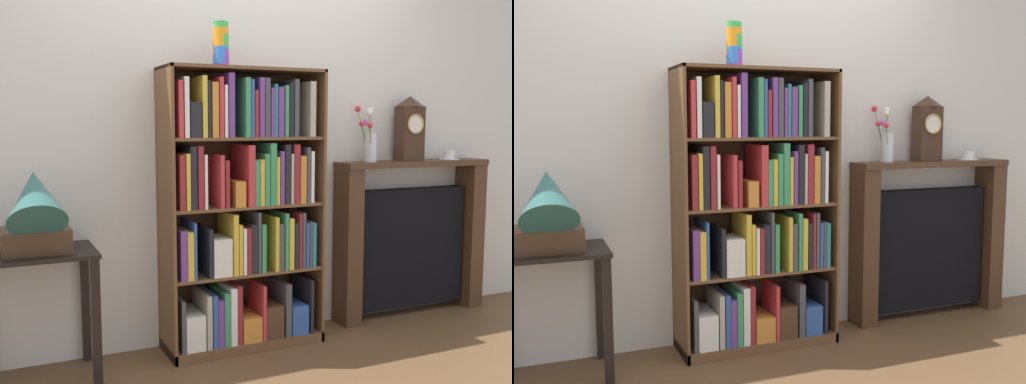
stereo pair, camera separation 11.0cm
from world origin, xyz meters
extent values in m
cube|color=brown|center=(0.00, 0.00, -0.01)|extent=(8.01, 6.40, 0.02)
cube|color=silver|center=(0.08, 0.29, 1.30)|extent=(5.01, 0.08, 2.60)
cube|color=brown|center=(-0.47, 0.07, 0.83)|extent=(0.02, 0.34, 1.66)
cube|color=brown|center=(0.47, 0.07, 0.83)|extent=(0.02, 0.34, 1.66)
cube|color=#4C311C|center=(0.00, 0.24, 0.83)|extent=(0.95, 0.01, 1.66)
cube|color=brown|center=(0.00, 0.07, 1.65)|extent=(0.95, 0.34, 0.02)
cube|color=brown|center=(0.00, 0.07, 0.03)|extent=(0.95, 0.34, 0.06)
cube|color=#424247|center=(-0.42, 0.05, 0.21)|extent=(0.02, 0.28, 0.30)
cube|color=white|center=(-0.35, 0.05, 0.16)|extent=(0.11, 0.27, 0.20)
cube|color=#B2A893|center=(-0.27, 0.06, 0.22)|extent=(0.03, 0.29, 0.31)
cube|color=#2D519E|center=(-0.23, 0.05, 0.21)|extent=(0.03, 0.28, 0.31)
cube|color=#663884|center=(-0.20, 0.05, 0.20)|extent=(0.04, 0.27, 0.28)
cube|color=#388E56|center=(-0.16, 0.05, 0.22)|extent=(0.03, 0.27, 0.31)
cube|color=white|center=(-0.12, 0.04, 0.23)|extent=(0.04, 0.26, 0.34)
cube|color=maroon|center=(-0.08, 0.03, 0.23)|extent=(0.03, 0.24, 0.35)
cube|color=orange|center=(0.00, 0.04, 0.13)|extent=(0.12, 0.26, 0.15)
cube|color=#C63338|center=(0.08, 0.03, 0.22)|extent=(0.02, 0.24, 0.33)
cube|color=#472D1C|center=(0.15, 0.03, 0.16)|extent=(0.11, 0.23, 0.20)
cube|color=#424247|center=(0.24, 0.04, 0.22)|extent=(0.04, 0.25, 0.32)
cube|color=#2D519E|center=(0.32, 0.04, 0.15)|extent=(0.11, 0.25, 0.18)
cube|color=black|center=(0.40, 0.06, 0.22)|extent=(0.02, 0.29, 0.33)
cube|color=brown|center=(0.00, 0.07, 0.46)|extent=(0.92, 0.32, 0.02)
cube|color=#663884|center=(-0.41, 0.03, 0.61)|extent=(0.04, 0.24, 0.28)
cube|color=gold|center=(-0.37, 0.06, 0.61)|extent=(0.03, 0.29, 0.27)
cube|color=#2D519E|center=(-0.35, 0.05, 0.63)|extent=(0.02, 0.27, 0.32)
cube|color=black|center=(-0.25, 0.04, 0.61)|extent=(0.02, 0.25, 0.28)
cube|color=white|center=(-0.18, 0.02, 0.58)|extent=(0.11, 0.21, 0.22)
cube|color=gold|center=(-0.10, 0.05, 0.65)|extent=(0.03, 0.28, 0.35)
cube|color=gold|center=(-0.07, 0.06, 0.62)|extent=(0.02, 0.29, 0.29)
cube|color=white|center=(-0.05, 0.05, 0.61)|extent=(0.02, 0.28, 0.27)
cube|color=maroon|center=(-0.02, 0.03, 0.61)|extent=(0.02, 0.24, 0.27)
cube|color=black|center=(0.01, 0.04, 0.62)|extent=(0.04, 0.26, 0.29)
cube|color=#424247|center=(0.04, 0.05, 0.65)|extent=(0.02, 0.28, 0.36)
cube|color=#388E56|center=(0.07, 0.03, 0.62)|extent=(0.03, 0.24, 0.29)
cube|color=gold|center=(0.16, 0.03, 0.63)|extent=(0.02, 0.23, 0.32)
cube|color=#424247|center=(0.19, 0.05, 0.61)|extent=(0.03, 0.27, 0.28)
cube|color=#388E56|center=(0.22, 0.06, 0.64)|extent=(0.02, 0.29, 0.34)
cube|color=gold|center=(0.25, 0.04, 0.63)|extent=(0.03, 0.25, 0.31)
cube|color=black|center=(0.29, 0.05, 0.61)|extent=(0.03, 0.28, 0.28)
cube|color=maroon|center=(0.31, 0.06, 0.64)|extent=(0.02, 0.29, 0.33)
cube|color=#424247|center=(0.34, 0.06, 0.64)|extent=(0.02, 0.29, 0.34)
cube|color=#2D519E|center=(0.36, 0.03, 0.61)|extent=(0.02, 0.24, 0.28)
cube|color=#424247|center=(0.38, 0.06, 0.61)|extent=(0.02, 0.29, 0.28)
cube|color=teal|center=(0.41, 0.05, 0.61)|extent=(0.02, 0.27, 0.27)
cube|color=brown|center=(0.00, 0.07, 0.86)|extent=(0.92, 0.32, 0.02)
cube|color=maroon|center=(-0.42, 0.05, 1.02)|extent=(0.03, 0.28, 0.30)
cube|color=gold|center=(-0.38, 0.05, 1.02)|extent=(0.02, 0.28, 0.31)
cube|color=black|center=(-0.35, 0.06, 1.04)|extent=(0.03, 0.29, 0.35)
cube|color=maroon|center=(-0.31, 0.05, 1.04)|extent=(0.03, 0.27, 0.35)
cube|color=white|center=(-0.28, 0.04, 1.02)|extent=(0.02, 0.25, 0.30)
cube|color=#C63338|center=(-0.18, 0.04, 1.02)|extent=(0.02, 0.25, 0.30)
cube|color=maroon|center=(-0.15, 0.05, 1.00)|extent=(0.02, 0.27, 0.27)
cube|color=orange|center=(-0.07, 0.03, 0.94)|extent=(0.06, 0.23, 0.15)
cube|color=#C63338|center=(-0.01, 0.05, 1.04)|extent=(0.04, 0.28, 0.35)
cube|color=#388E56|center=(0.03, 0.05, 1.00)|extent=(0.03, 0.28, 0.26)
cube|color=gold|center=(0.06, 0.04, 1.00)|extent=(0.03, 0.26, 0.27)
cube|color=#388E56|center=(0.09, 0.03, 1.02)|extent=(0.03, 0.24, 0.30)
cube|color=#388E56|center=(0.13, 0.05, 1.05)|extent=(0.04, 0.27, 0.36)
cube|color=gold|center=(0.16, 0.03, 1.01)|extent=(0.02, 0.23, 0.28)
cube|color=#663884|center=(0.19, 0.03, 1.03)|extent=(0.02, 0.24, 0.31)
cube|color=black|center=(0.22, 0.03, 1.04)|extent=(0.03, 0.23, 0.35)
cube|color=#B2A893|center=(0.25, 0.04, 1.02)|extent=(0.02, 0.25, 0.30)
cube|color=maroon|center=(0.29, 0.05, 1.04)|extent=(0.04, 0.27, 0.35)
cube|color=orange|center=(0.33, 0.05, 1.01)|extent=(0.04, 0.28, 0.28)
cube|color=#424247|center=(0.36, 0.04, 1.03)|extent=(0.02, 0.26, 0.33)
cube|color=white|center=(0.39, 0.06, 1.02)|extent=(0.02, 0.29, 0.31)
cube|color=brown|center=(0.00, 0.07, 1.25)|extent=(0.92, 0.32, 0.02)
cube|color=#C63338|center=(-0.42, 0.03, 1.42)|extent=(0.03, 0.24, 0.31)
cube|color=white|center=(-0.39, 0.03, 1.43)|extent=(0.03, 0.24, 0.33)
cube|color=black|center=(-0.33, 0.05, 1.36)|extent=(0.06, 0.27, 0.19)
cube|color=gold|center=(-0.28, 0.04, 1.43)|extent=(0.03, 0.25, 0.34)
cube|color=black|center=(-0.26, 0.04, 1.42)|extent=(0.02, 0.25, 0.31)
cube|color=orange|center=(-0.22, 0.04, 1.42)|extent=(0.04, 0.26, 0.30)
cube|color=#C63338|center=(-0.19, 0.04, 1.43)|extent=(0.02, 0.25, 0.33)
cube|color=white|center=(-0.16, 0.05, 1.41)|extent=(0.02, 0.28, 0.29)
cube|color=#663884|center=(-0.13, 0.03, 1.44)|extent=(0.03, 0.24, 0.35)
cube|color=#388E56|center=(-0.03, 0.05, 1.43)|extent=(0.03, 0.27, 0.33)
cube|color=#2D519E|center=(0.00, 0.04, 1.43)|extent=(0.02, 0.26, 0.32)
cube|color=maroon|center=(0.03, 0.06, 1.40)|extent=(0.02, 0.29, 0.27)
cube|color=#663884|center=(0.06, 0.04, 1.43)|extent=(0.03, 0.25, 0.33)
cube|color=#424247|center=(0.09, 0.06, 1.43)|extent=(0.03, 0.29, 0.33)
cube|color=#663884|center=(0.12, 0.04, 1.40)|extent=(0.02, 0.25, 0.28)
cube|color=teal|center=(0.15, 0.04, 1.41)|extent=(0.02, 0.26, 0.30)
cube|color=#663884|center=(0.18, 0.06, 1.41)|extent=(0.03, 0.30, 0.28)
cube|color=#388E56|center=(0.22, 0.04, 1.41)|extent=(0.02, 0.26, 0.30)
cube|color=black|center=(0.25, 0.06, 1.42)|extent=(0.03, 0.29, 0.31)
cube|color=#424247|center=(0.28, 0.05, 1.43)|extent=(0.03, 0.28, 0.33)
cube|color=#B2A893|center=(0.39, 0.03, 1.43)|extent=(0.04, 0.23, 0.32)
cylinder|color=purple|center=(-0.14, 0.04, 1.71)|extent=(0.09, 0.09, 0.10)
cylinder|color=blue|center=(-0.14, 0.04, 1.72)|extent=(0.09, 0.09, 0.10)
cylinder|color=blue|center=(-0.14, 0.05, 1.74)|extent=(0.09, 0.09, 0.10)
cylinder|color=red|center=(-0.14, 0.04, 1.76)|extent=(0.09, 0.09, 0.10)
cylinder|color=orange|center=(-0.14, 0.04, 1.78)|extent=(0.09, 0.09, 0.10)
cylinder|color=green|center=(-0.14, 0.04, 1.79)|extent=(0.09, 0.09, 0.10)
cylinder|color=orange|center=(-0.14, 0.04, 1.81)|extent=(0.09, 0.09, 0.10)
cylinder|color=orange|center=(-0.14, 0.04, 1.83)|extent=(0.09, 0.09, 0.10)
cylinder|color=pink|center=(-0.14, 0.04, 1.84)|extent=(0.09, 0.09, 0.10)
cylinder|color=green|center=(-0.14, 0.04, 1.86)|extent=(0.09, 0.09, 0.10)
cube|color=black|center=(-1.17, 0.03, 0.68)|extent=(0.59, 0.43, 0.02)
cube|color=black|center=(-0.90, -0.15, 0.33)|extent=(0.04, 0.04, 0.67)
cube|color=black|center=(-0.90, 0.21, 0.33)|extent=(0.04, 0.04, 0.67)
cube|color=#472D1C|center=(-1.17, 0.03, 0.75)|extent=(0.34, 0.28, 0.12)
cylinder|color=black|center=(-1.17, 0.03, 0.82)|extent=(0.24, 0.24, 0.01)
cylinder|color=#2D605B|center=(-1.17, -0.01, 0.84)|extent=(0.03, 0.03, 0.06)
cone|color=#2D605B|center=(-1.17, -0.08, 0.99)|extent=(0.29, 0.42, 0.42)
cube|color=#472D1C|center=(1.32, 0.14, 1.07)|extent=(1.17, 0.21, 0.04)
cube|color=#472D1C|center=(0.79, 0.14, 0.52)|extent=(0.12, 0.19, 1.05)
cube|color=#472D1C|center=(1.84, 0.14, 0.52)|extent=(0.12, 0.19, 1.05)
cube|color=black|center=(1.32, 0.17, 0.47)|extent=(0.89, 0.11, 0.84)
cube|color=#382316|center=(1.27, 0.14, 1.27)|extent=(0.17, 0.12, 0.37)
pyramid|color=#382316|center=(1.27, 0.14, 1.49)|extent=(0.17, 0.12, 0.07)
cylinder|color=silver|center=(1.27, 0.08, 1.34)|extent=(0.12, 0.01, 0.12)
torus|color=#B79347|center=(1.27, 0.08, 1.34)|extent=(0.13, 0.01, 0.13)
cylinder|color=silver|center=(0.96, 0.14, 1.18)|extent=(0.08, 0.08, 0.19)
cylinder|color=#4C753D|center=(0.92, 0.17, 1.27)|extent=(0.06, 0.05, 0.34)
sphere|color=red|center=(0.89, 0.20, 1.44)|extent=(0.04, 0.04, 0.04)
cylinder|color=#4C753D|center=(0.93, 0.11, 1.22)|extent=(0.06, 0.05, 0.23)
sphere|color=red|center=(0.91, 0.08, 1.33)|extent=(0.03, 0.03, 0.03)
cylinder|color=#4C753D|center=(0.97, 0.17, 1.26)|extent=(0.04, 0.06, 0.33)
sphere|color=silver|center=(0.99, 0.19, 1.43)|extent=(0.04, 0.04, 0.04)
cylinder|color=#4C753D|center=(0.96, 0.17, 1.26)|extent=(0.04, 0.04, 0.31)
sphere|color=silver|center=(0.98, 0.19, 1.41)|extent=(0.04, 0.04, 0.04)
cylinder|color=#4C753D|center=(0.93, 0.16, 1.22)|extent=(0.06, 0.03, 0.24)
sphere|color=red|center=(0.90, 0.17, 1.34)|extent=(0.03, 0.03, 0.03)
cylinder|color=#4C753D|center=(0.95, 0.16, 1.22)|extent=(0.01, 0.07, 0.25)
sphere|color=#B24CB7|center=(0.95, 0.19, 1.35)|extent=(0.04, 0.04, 0.04)
cylinder|color=white|center=(1.63, 0.14, 1.09)|extent=(0.14, 0.14, 0.01)
cylinder|color=white|center=(1.63, 0.14, 1.12)|extent=(0.08, 0.08, 0.06)
torus|color=white|center=(1.68, 0.14, 1.12)|extent=(0.04, 0.01, 0.04)
camera|label=1|loc=(-1.36, -3.15, 1.34)|focal=41.68mm
camera|label=2|loc=(-1.26, -3.20, 1.34)|focal=41.68mm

